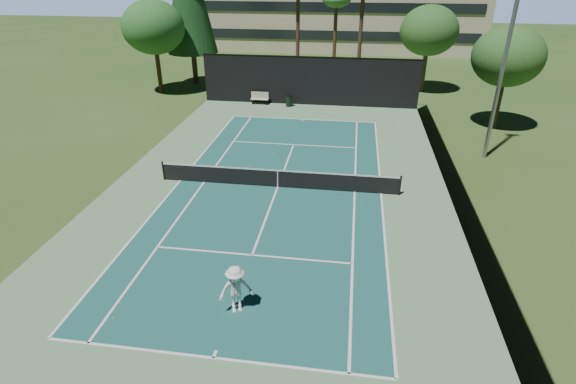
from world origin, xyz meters
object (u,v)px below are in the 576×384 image
tennis_ball_a (114,318)px  tennis_ball_c (274,153)px  tennis_net (278,178)px  tennis_ball_b (220,167)px  trash_bin (289,101)px  park_bench (260,98)px  player (236,289)px  tennis_ball_d (251,165)px

tennis_ball_a → tennis_ball_c: tennis_ball_c is taller
tennis_net → tennis_ball_a: bearing=-109.7°
tennis_ball_b → trash_bin: (2.18, 13.23, 0.45)m
tennis_net → park_bench: size_ratio=8.60×
player → tennis_ball_a: 4.27m
tennis_net → trash_bin: (-1.60, 15.26, -0.08)m
tennis_ball_c → tennis_ball_d: same height
tennis_ball_b → park_bench: 13.59m
tennis_ball_b → player: bearing=-71.2°
tennis_ball_b → tennis_ball_c: size_ratio=0.92×
tennis_ball_a → tennis_ball_c: bearing=79.7°
tennis_ball_a → park_bench: (-0.33, 26.35, 0.51)m
tennis_ball_c → trash_bin: bearing=93.1°
player → tennis_ball_b: (-3.98, 11.73, -0.89)m
tennis_ball_a → tennis_ball_d: size_ratio=1.00×
tennis_ball_d → trash_bin: trash_bin is taller
park_bench → trash_bin: park_bench is taller
player → trash_bin: bearing=69.9°
player → park_bench: player is taller
trash_bin → park_bench: bearing=172.2°
tennis_net → tennis_ball_c: tennis_net is taller
tennis_ball_a → tennis_ball_d: same height
tennis_ball_a → trash_bin: (2.24, 25.99, 0.44)m
tennis_net → tennis_ball_c: 4.78m
trash_bin → player: bearing=-85.9°
tennis_net → tennis_ball_a: 11.41m
tennis_ball_c → trash_bin: (-0.57, 10.62, 0.44)m
tennis_net → player: bearing=-88.8°
tennis_ball_b → tennis_net: bearing=-28.2°
tennis_ball_a → park_bench: size_ratio=0.04×
park_bench → trash_bin: bearing=-7.8°
tennis_ball_c → trash_bin: size_ratio=0.07×
tennis_ball_c → park_bench: park_bench is taller
player → tennis_ball_a: bearing=170.2°
tennis_ball_d → trash_bin: 12.59m
tennis_net → player: size_ratio=7.03×
park_bench → trash_bin: 2.59m
tennis_ball_c → player: bearing=-85.1°
park_bench → player: bearing=-80.2°
tennis_ball_b → tennis_ball_c: tennis_ball_c is taller
tennis_ball_d → trash_bin: bearing=87.8°
trash_bin → tennis_ball_d: bearing=-92.2°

